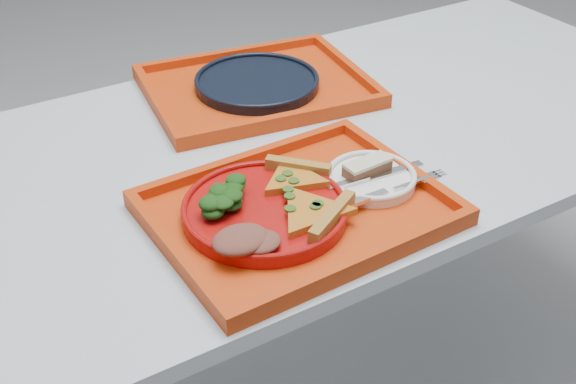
# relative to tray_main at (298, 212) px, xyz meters

# --- Properties ---
(ground) EXTENTS (10.00, 10.00, 0.00)m
(ground) POSITION_rel_tray_main_xyz_m (0.23, 0.21, -0.76)
(ground) COLOR #93959B
(ground) RESTS_ON ground
(table) EXTENTS (1.60, 0.80, 0.75)m
(table) POSITION_rel_tray_main_xyz_m (0.23, 0.21, -0.08)
(table) COLOR #A7B0BB
(table) RESTS_ON ground
(tray_main) EXTENTS (0.46, 0.36, 0.01)m
(tray_main) POSITION_rel_tray_main_xyz_m (0.00, 0.00, 0.00)
(tray_main) COLOR #B93109
(tray_main) RESTS_ON table
(tray_far) EXTENTS (0.49, 0.41, 0.01)m
(tray_far) POSITION_rel_tray_main_xyz_m (0.16, 0.42, 0.00)
(tray_far) COLOR #B93109
(tray_far) RESTS_ON table
(dinner_plate) EXTENTS (0.26, 0.26, 0.02)m
(dinner_plate) POSITION_rel_tray_main_xyz_m (-0.05, 0.01, 0.02)
(dinner_plate) COLOR #9C0C0A
(dinner_plate) RESTS_ON tray_main
(side_plate) EXTENTS (0.15, 0.15, 0.01)m
(side_plate) POSITION_rel_tray_main_xyz_m (0.14, 0.00, 0.01)
(side_plate) COLOR white
(side_plate) RESTS_ON tray_main
(navy_plate) EXTENTS (0.26, 0.26, 0.02)m
(navy_plate) POSITION_rel_tray_main_xyz_m (0.16, 0.42, 0.01)
(navy_plate) COLOR black
(navy_plate) RESTS_ON tray_far
(pizza_slice_a) EXTENTS (0.18, 0.19, 0.02)m
(pizza_slice_a) POSITION_rel_tray_main_xyz_m (-0.00, -0.04, 0.03)
(pizza_slice_a) COLOR gold
(pizza_slice_a) RESTS_ON dinner_plate
(pizza_slice_b) EXTENTS (0.17, 0.17, 0.02)m
(pizza_slice_b) POSITION_rel_tray_main_xyz_m (0.02, 0.05, 0.03)
(pizza_slice_b) COLOR gold
(pizza_slice_b) RESTS_ON dinner_plate
(salad_heap) EXTENTS (0.09, 0.08, 0.04)m
(salad_heap) POSITION_rel_tray_main_xyz_m (-0.10, 0.06, 0.05)
(salad_heap) COLOR black
(salad_heap) RESTS_ON dinner_plate
(meat_portion) EXTENTS (0.09, 0.07, 0.03)m
(meat_portion) POSITION_rel_tray_main_xyz_m (-0.13, -0.06, 0.04)
(meat_portion) COLOR brown
(meat_portion) RESTS_ON dinner_plate
(dessert_bar) EXTENTS (0.08, 0.04, 0.02)m
(dessert_bar) POSITION_rel_tray_main_xyz_m (0.14, 0.01, 0.03)
(dessert_bar) COLOR #502A1A
(dessert_bar) RESTS_ON side_plate
(knife) EXTENTS (0.19, 0.03, 0.01)m
(knife) POSITION_rel_tray_main_xyz_m (0.15, -0.01, 0.02)
(knife) COLOR silver
(knife) RESTS_ON side_plate
(fork) EXTENTS (0.19, 0.03, 0.01)m
(fork) POSITION_rel_tray_main_xyz_m (0.15, -0.05, 0.02)
(fork) COLOR silver
(fork) RESTS_ON side_plate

